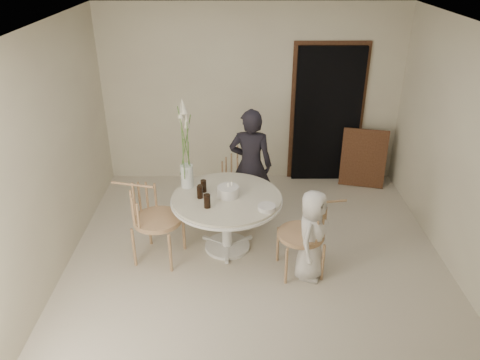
{
  "coord_description": "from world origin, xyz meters",
  "views": [
    {
      "loc": [
        -0.22,
        -4.59,
        3.43
      ],
      "look_at": [
        -0.19,
        0.3,
        0.92
      ],
      "focal_mm": 35.0,
      "sensor_mm": 36.0,
      "label": 1
    }
  ],
  "objects_px": {
    "girl": "(251,165)",
    "birthday_cake": "(228,192)",
    "flower_vase": "(186,154)",
    "chair_far": "(237,174)",
    "table": "(227,205)",
    "chair_left": "(146,211)",
    "boy": "(312,235)",
    "chair_right": "(313,226)"
  },
  "relations": [
    {
      "from": "chair_far",
      "to": "boy",
      "type": "distance_m",
      "value": 1.74
    },
    {
      "from": "girl",
      "to": "birthday_cake",
      "type": "xyz_separation_m",
      "value": [
        -0.29,
        -0.74,
        0.01
      ]
    },
    {
      "from": "girl",
      "to": "birthday_cake",
      "type": "bearing_deg",
      "value": 76.51
    },
    {
      "from": "chair_far",
      "to": "girl",
      "type": "bearing_deg",
      "value": -52.87
    },
    {
      "from": "birthday_cake",
      "to": "flower_vase",
      "type": "relative_size",
      "value": 0.22
    },
    {
      "from": "chair_left",
      "to": "girl",
      "type": "xyz_separation_m",
      "value": [
        1.24,
        0.91,
        0.15
      ]
    },
    {
      "from": "table",
      "to": "chair_far",
      "type": "bearing_deg",
      "value": 82.55
    },
    {
      "from": "table",
      "to": "boy",
      "type": "distance_m",
      "value": 1.1
    },
    {
      "from": "chair_far",
      "to": "flower_vase",
      "type": "height_order",
      "value": "flower_vase"
    },
    {
      "from": "table",
      "to": "flower_vase",
      "type": "relative_size",
      "value": 1.17
    },
    {
      "from": "chair_far",
      "to": "birthday_cake",
      "type": "distance_m",
      "value": 1.01
    },
    {
      "from": "chair_left",
      "to": "girl",
      "type": "distance_m",
      "value": 1.55
    },
    {
      "from": "chair_left",
      "to": "boy",
      "type": "xyz_separation_m",
      "value": [
        1.89,
        -0.39,
        -0.09
      ]
    },
    {
      "from": "flower_vase",
      "to": "chair_left",
      "type": "bearing_deg",
      "value": -137.15
    },
    {
      "from": "girl",
      "to": "chair_left",
      "type": "bearing_deg",
      "value": 43.9
    },
    {
      "from": "chair_far",
      "to": "girl",
      "type": "height_order",
      "value": "girl"
    },
    {
      "from": "boy",
      "to": "birthday_cake",
      "type": "distance_m",
      "value": 1.11
    },
    {
      "from": "table",
      "to": "boy",
      "type": "relative_size",
      "value": 1.23
    },
    {
      "from": "chair_right",
      "to": "girl",
      "type": "xyz_separation_m",
      "value": [
        -0.66,
        1.18,
        0.19
      ]
    },
    {
      "from": "chair_left",
      "to": "flower_vase",
      "type": "height_order",
      "value": "flower_vase"
    },
    {
      "from": "table",
      "to": "flower_vase",
      "type": "distance_m",
      "value": 0.78
    },
    {
      "from": "girl",
      "to": "birthday_cake",
      "type": "relative_size",
      "value": 6.13
    },
    {
      "from": "boy",
      "to": "girl",
      "type": "bearing_deg",
      "value": 52.32
    },
    {
      "from": "boy",
      "to": "chair_far",
      "type": "bearing_deg",
      "value": 54.04
    },
    {
      "from": "chair_far",
      "to": "boy",
      "type": "xyz_separation_m",
      "value": [
        0.82,
        -1.53,
        0.0
      ]
    },
    {
      "from": "chair_left",
      "to": "boy",
      "type": "bearing_deg",
      "value": -87.53
    },
    {
      "from": "chair_right",
      "to": "boy",
      "type": "height_order",
      "value": "boy"
    },
    {
      "from": "girl",
      "to": "flower_vase",
      "type": "bearing_deg",
      "value": 39.52
    },
    {
      "from": "chair_right",
      "to": "girl",
      "type": "height_order",
      "value": "girl"
    },
    {
      "from": "birthday_cake",
      "to": "girl",
      "type": "bearing_deg",
      "value": 68.85
    },
    {
      "from": "boy",
      "to": "chair_right",
      "type": "bearing_deg",
      "value": 15.51
    },
    {
      "from": "chair_far",
      "to": "chair_right",
      "type": "xyz_separation_m",
      "value": [
        0.84,
        -1.42,
        0.05
      ]
    },
    {
      "from": "boy",
      "to": "birthday_cake",
      "type": "bearing_deg",
      "value": 84.95
    },
    {
      "from": "girl",
      "to": "boy",
      "type": "distance_m",
      "value": 1.47
    },
    {
      "from": "chair_left",
      "to": "flower_vase",
      "type": "distance_m",
      "value": 0.82
    },
    {
      "from": "girl",
      "to": "boy",
      "type": "relative_size",
      "value": 1.44
    },
    {
      "from": "girl",
      "to": "flower_vase",
      "type": "distance_m",
      "value": 1.01
    },
    {
      "from": "chair_right",
      "to": "flower_vase",
      "type": "height_order",
      "value": "flower_vase"
    },
    {
      "from": "girl",
      "to": "birthday_cake",
      "type": "height_order",
      "value": "girl"
    },
    {
      "from": "girl",
      "to": "boy",
      "type": "bearing_deg",
      "value": 124.08
    },
    {
      "from": "table",
      "to": "birthday_cake",
      "type": "height_order",
      "value": "birthday_cake"
    },
    {
      "from": "girl",
      "to": "flower_vase",
      "type": "xyz_separation_m",
      "value": [
        -0.79,
        -0.49,
        0.39
      ]
    }
  ]
}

